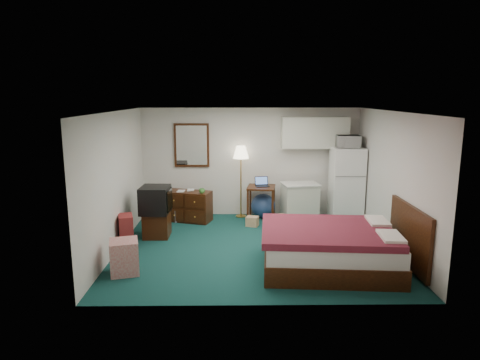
{
  "coord_description": "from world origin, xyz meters",
  "views": [
    {
      "loc": [
        -0.36,
        -7.56,
        2.79
      ],
      "look_at": [
        -0.26,
        0.4,
        1.19
      ],
      "focal_mm": 32.0,
      "sensor_mm": 36.0,
      "label": 1
    }
  ],
  "objects_px": {
    "kitchen_counter": "(300,202)",
    "suitcase": "(126,232)",
    "fridge": "(346,184)",
    "tv_stand": "(157,224)",
    "floor_lamp": "(241,182)",
    "desk": "(261,203)",
    "bed": "(330,249)",
    "dresser": "(189,206)"
  },
  "relations": [
    {
      "from": "desk",
      "to": "fridge",
      "type": "relative_size",
      "value": 0.47
    },
    {
      "from": "tv_stand",
      "to": "desk",
      "type": "bearing_deg",
      "value": 28.34
    },
    {
      "from": "kitchen_counter",
      "to": "bed",
      "type": "height_order",
      "value": "kitchen_counter"
    },
    {
      "from": "dresser",
      "to": "floor_lamp",
      "type": "distance_m",
      "value": 1.32
    },
    {
      "from": "bed",
      "to": "tv_stand",
      "type": "bearing_deg",
      "value": 156.34
    },
    {
      "from": "desk",
      "to": "suitcase",
      "type": "relative_size",
      "value": 1.2
    },
    {
      "from": "kitchen_counter",
      "to": "bed",
      "type": "relative_size",
      "value": 0.39
    },
    {
      "from": "bed",
      "to": "suitcase",
      "type": "height_order",
      "value": "bed"
    },
    {
      "from": "floor_lamp",
      "to": "kitchen_counter",
      "type": "distance_m",
      "value": 1.41
    },
    {
      "from": "dresser",
      "to": "desk",
      "type": "height_order",
      "value": "desk"
    },
    {
      "from": "desk",
      "to": "kitchen_counter",
      "type": "xyz_separation_m",
      "value": [
        0.86,
        -0.05,
        0.02
      ]
    },
    {
      "from": "kitchen_counter",
      "to": "dresser",
      "type": "bearing_deg",
      "value": 171.15
    },
    {
      "from": "tv_stand",
      "to": "suitcase",
      "type": "height_order",
      "value": "suitcase"
    },
    {
      "from": "fridge",
      "to": "bed",
      "type": "xyz_separation_m",
      "value": [
        -0.95,
        -2.75,
        -0.49
      ]
    },
    {
      "from": "tv_stand",
      "to": "kitchen_counter",
      "type": "bearing_deg",
      "value": 20.3
    },
    {
      "from": "suitcase",
      "to": "bed",
      "type": "bearing_deg",
      "value": -32.05
    },
    {
      "from": "kitchen_counter",
      "to": "fridge",
      "type": "height_order",
      "value": "fridge"
    },
    {
      "from": "suitcase",
      "to": "fridge",
      "type": "bearing_deg",
      "value": 4.94
    },
    {
      "from": "desk",
      "to": "tv_stand",
      "type": "bearing_deg",
      "value": -143.79
    },
    {
      "from": "kitchen_counter",
      "to": "suitcase",
      "type": "height_order",
      "value": "kitchen_counter"
    },
    {
      "from": "kitchen_counter",
      "to": "suitcase",
      "type": "bearing_deg",
      "value": -162.13
    },
    {
      "from": "bed",
      "to": "tv_stand",
      "type": "xyz_separation_m",
      "value": [
        -3.09,
        1.65,
        -0.09
      ]
    },
    {
      "from": "desk",
      "to": "kitchen_counter",
      "type": "bearing_deg",
      "value": 4.94
    },
    {
      "from": "bed",
      "to": "fridge",
      "type": "bearing_deg",
      "value": 75.31
    },
    {
      "from": "fridge",
      "to": "tv_stand",
      "type": "bearing_deg",
      "value": -163.62
    },
    {
      "from": "fridge",
      "to": "kitchen_counter",
      "type": "bearing_deg",
      "value": -179.34
    },
    {
      "from": "fridge",
      "to": "suitcase",
      "type": "bearing_deg",
      "value": -157.03
    },
    {
      "from": "fridge",
      "to": "tv_stand",
      "type": "relative_size",
      "value": 3.06
    },
    {
      "from": "tv_stand",
      "to": "suitcase",
      "type": "bearing_deg",
      "value": -122.2
    },
    {
      "from": "dresser",
      "to": "floor_lamp",
      "type": "relative_size",
      "value": 0.6
    },
    {
      "from": "kitchen_counter",
      "to": "floor_lamp",
      "type": "bearing_deg",
      "value": 157.9
    },
    {
      "from": "kitchen_counter",
      "to": "fridge",
      "type": "xyz_separation_m",
      "value": [
        1.03,
        -0.01,
        0.42
      ]
    },
    {
      "from": "tv_stand",
      "to": "floor_lamp",
      "type": "bearing_deg",
      "value": 39.61
    },
    {
      "from": "floor_lamp",
      "to": "tv_stand",
      "type": "height_order",
      "value": "floor_lamp"
    },
    {
      "from": "fridge",
      "to": "bed",
      "type": "distance_m",
      "value": 2.95
    },
    {
      "from": "dresser",
      "to": "kitchen_counter",
      "type": "relative_size",
      "value": 1.22
    },
    {
      "from": "floor_lamp",
      "to": "desk",
      "type": "xyz_separation_m",
      "value": [
        0.45,
        -0.24,
        -0.44
      ]
    },
    {
      "from": "dresser",
      "to": "floor_lamp",
      "type": "height_order",
      "value": "floor_lamp"
    },
    {
      "from": "kitchen_counter",
      "to": "bed",
      "type": "distance_m",
      "value": 2.76
    },
    {
      "from": "floor_lamp",
      "to": "dresser",
      "type": "bearing_deg",
      "value": -164.48
    },
    {
      "from": "kitchen_counter",
      "to": "fridge",
      "type": "bearing_deg",
      "value": -10.22
    },
    {
      "from": "dresser",
      "to": "desk",
      "type": "distance_m",
      "value": 1.63
    }
  ]
}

